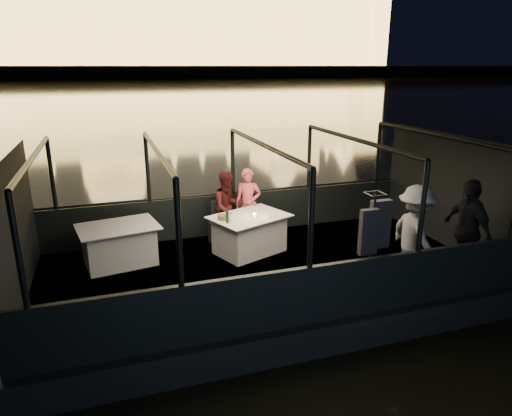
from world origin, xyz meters
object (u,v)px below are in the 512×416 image
object	(u,v)px
chair_port_right	(250,220)
wine_bottle	(227,215)
person_woman_coral	(248,205)
person_man_maroon	(228,207)
dining_table_central	(249,234)
dining_table_aft	(119,245)
chair_port_left	(222,223)
passenger_stripe	(415,235)
passenger_dark	(466,232)
coat_stand	(371,249)

from	to	relation	value
chair_port_right	wine_bottle	distance (m)	1.26
person_woman_coral	person_man_maroon	size ratio (longest dim) A/B	1.01
chair_port_right	person_woman_coral	world-z (taller)	person_woman_coral
dining_table_central	person_man_maroon	xyz separation A→B (m)	(-0.24, 0.72, 0.36)
dining_table_aft	chair_port_left	world-z (taller)	chair_port_left
person_man_maroon	passenger_stripe	size ratio (longest dim) A/B	0.88
person_woman_coral	passenger_dark	world-z (taller)	passenger_dark
chair_port_left	coat_stand	size ratio (longest dim) A/B	0.49
coat_stand	person_man_maroon	size ratio (longest dim) A/B	1.21
chair_port_left	passenger_dark	distance (m)	4.66
chair_port_right	dining_table_aft	bearing A→B (deg)	-177.77
dining_table_aft	wine_bottle	xyz separation A→B (m)	(1.97, -0.50, 0.53)
chair_port_right	passenger_stripe	size ratio (longest dim) A/B	0.49
dining_table_aft	chair_port_right	world-z (taller)	chair_port_right
coat_stand	passenger_dark	distance (m)	2.04
person_man_maroon	passenger_dark	bearing A→B (deg)	-53.87
coat_stand	wine_bottle	bearing A→B (deg)	126.98
chair_port_right	dining_table_central	bearing A→B (deg)	-114.19
dining_table_central	coat_stand	xyz separation A→B (m)	(1.17, -2.52, 0.51)
chair_port_left	person_man_maroon	bearing A→B (deg)	-4.25
chair_port_right	coat_stand	xyz separation A→B (m)	(0.97, -3.16, 0.45)
chair_port_left	person_man_maroon	world-z (taller)	person_man_maroon
person_woman_coral	wine_bottle	xyz separation A→B (m)	(-0.73, -1.06, 0.17)
chair_port_left	person_man_maroon	xyz separation A→B (m)	(0.16, 0.06, 0.30)
dining_table_aft	person_woman_coral	world-z (taller)	person_woman_coral
dining_table_central	wine_bottle	xyz separation A→B (m)	(-0.52, -0.27, 0.53)
person_man_maroon	passenger_dark	xyz separation A→B (m)	(3.44, -2.99, 0.10)
dining_table_central	coat_stand	distance (m)	2.82
dining_table_central	passenger_dark	bearing A→B (deg)	-35.35
chair_port_left	wine_bottle	xyz separation A→B (m)	(-0.12, -0.93, 0.47)
dining_table_central	chair_port_right	xyz separation A→B (m)	(0.20, 0.64, 0.06)
dining_table_aft	wine_bottle	distance (m)	2.10
dining_table_central	wine_bottle	size ratio (longest dim) A/B	5.10
coat_stand	person_woman_coral	bearing A→B (deg)	106.15
chair_port_right	passenger_stripe	distance (m)	3.47
chair_port_left	person_woman_coral	bearing A→B (deg)	-13.19
chair_port_left	person_woman_coral	distance (m)	0.70
dining_table_aft	passenger_stripe	world-z (taller)	passenger_stripe
passenger_stripe	wine_bottle	xyz separation A→B (m)	(-2.80, 1.83, 0.06)
dining_table_aft	wine_bottle	world-z (taller)	wine_bottle
person_woman_coral	passenger_stripe	size ratio (longest dim) A/B	0.89
dining_table_aft	chair_port_right	distance (m)	2.73
chair_port_left	person_man_maroon	size ratio (longest dim) A/B	0.59
dining_table_central	wine_bottle	distance (m)	0.79
dining_table_central	passenger_stripe	distance (m)	3.14
dining_table_central	person_woman_coral	xyz separation A→B (m)	(0.22, 0.78, 0.36)
coat_stand	person_woman_coral	xyz separation A→B (m)	(-0.96, 3.30, -0.15)
dining_table_central	passenger_stripe	bearing A→B (deg)	-42.68
chair_port_right	wine_bottle	xyz separation A→B (m)	(-0.72, -0.92, 0.47)
person_woman_coral	coat_stand	bearing A→B (deg)	-51.10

